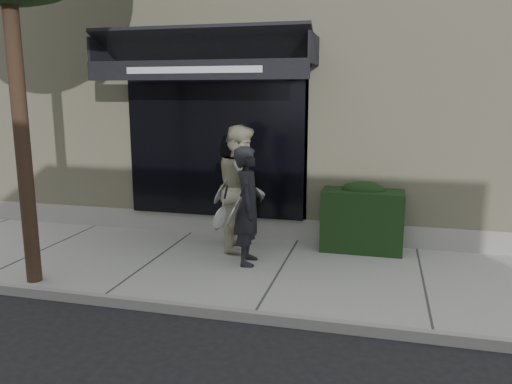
# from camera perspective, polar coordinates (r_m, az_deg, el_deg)

# --- Properties ---
(ground) EXTENTS (80.00, 80.00, 0.00)m
(ground) POSITION_cam_1_polar(r_m,az_deg,el_deg) (7.48, 2.84, -9.61)
(ground) COLOR black
(ground) RESTS_ON ground
(sidewalk) EXTENTS (20.00, 3.00, 0.12)m
(sidewalk) POSITION_cam_1_polar(r_m,az_deg,el_deg) (7.46, 2.85, -9.18)
(sidewalk) COLOR #989893
(sidewalk) RESTS_ON ground
(curb) EXTENTS (20.00, 0.10, 0.14)m
(curb) POSITION_cam_1_polar(r_m,az_deg,el_deg) (6.06, -0.16, -14.06)
(curb) COLOR gray
(curb) RESTS_ON ground
(building_facade) EXTENTS (14.30, 8.04, 5.64)m
(building_facade) POSITION_cam_1_polar(r_m,az_deg,el_deg) (11.89, 7.79, 11.49)
(building_facade) COLOR beige
(building_facade) RESTS_ON ground
(hedge) EXTENTS (1.30, 0.70, 1.14)m
(hedge) POSITION_cam_1_polar(r_m,az_deg,el_deg) (8.35, 12.04, -2.89)
(hedge) COLOR black
(hedge) RESTS_ON sidewalk
(pedestrian_front) EXTENTS (0.71, 0.79, 1.78)m
(pedestrian_front) POSITION_cam_1_polar(r_m,az_deg,el_deg) (7.43, -0.94, -1.61)
(pedestrian_front) COLOR black
(pedestrian_front) RESTS_ON sidewalk
(pedestrian_back) EXTENTS (0.95, 1.13, 2.05)m
(pedestrian_back) POSITION_cam_1_polar(r_m,az_deg,el_deg) (8.16, -1.63, 0.51)
(pedestrian_back) COLOR #BBB595
(pedestrian_back) RESTS_ON sidewalk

